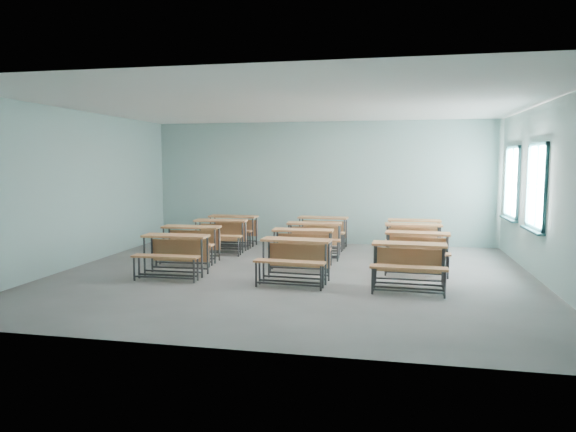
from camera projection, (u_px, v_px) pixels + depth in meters
name	position (u px, v px, depth m)	size (l,w,h in m)	color
room	(297.00, 191.00, 9.64)	(9.04, 8.04, 3.24)	slate
desk_unit_r0c0	(174.00, 249.00, 9.62)	(1.26, 0.87, 0.77)	#B77142
desk_unit_r0c1	(295.00, 254.00, 9.10)	(1.28, 0.90, 0.77)	#B77142
desk_unit_r0c2	(409.00, 259.00, 8.63)	(1.27, 0.88, 0.77)	#B77142
desk_unit_r1c0	(190.00, 238.00, 10.97)	(1.28, 0.90, 0.77)	#B77142
desk_unit_r1c1	(302.00, 242.00, 10.43)	(1.26, 0.87, 0.77)	#B77142
desk_unit_r1c2	(417.00, 246.00, 9.98)	(1.28, 0.90, 0.77)	#B77142
desk_unit_r2c0	(220.00, 231.00, 12.18)	(1.29, 0.91, 0.77)	#B77142
desk_unit_r2c1	(314.00, 234.00, 11.60)	(1.27, 0.88, 0.77)	#B77142
desk_unit_r2c2	(413.00, 236.00, 11.35)	(1.27, 0.87, 0.77)	#B77142
desk_unit_r3c0	(232.00, 226.00, 13.13)	(1.25, 0.85, 0.77)	#B77142
desk_unit_r3c1	(322.00, 227.00, 12.82)	(1.28, 0.90, 0.77)	#B77142
desk_unit_r3c2	(414.00, 231.00, 12.21)	(1.24, 0.84, 0.77)	#B77142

